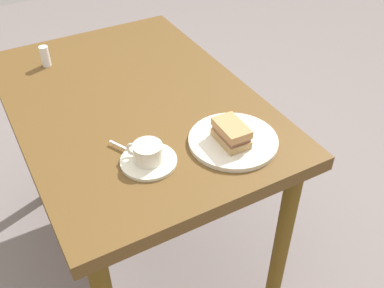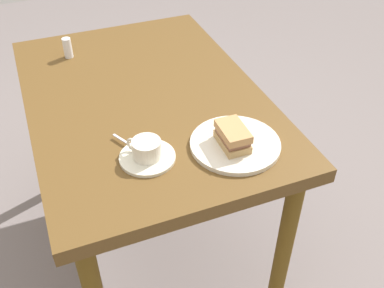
{
  "view_description": "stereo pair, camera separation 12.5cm",
  "coord_description": "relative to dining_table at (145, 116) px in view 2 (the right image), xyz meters",
  "views": [
    {
      "loc": [
        1.18,
        -0.43,
        1.58
      ],
      "look_at": [
        0.34,
        0.04,
        0.78
      ],
      "focal_mm": 42.07,
      "sensor_mm": 36.0,
      "label": 1
    },
    {
      "loc": [
        1.24,
        -0.32,
        1.58
      ],
      "look_at": [
        0.34,
        0.04,
        0.78
      ],
      "focal_mm": 42.07,
      "sensor_mm": 36.0,
      "label": 2
    }
  ],
  "objects": [
    {
      "name": "sandwich_front",
      "position": [
        0.36,
        0.15,
        0.14
      ],
      "size": [
        0.11,
        0.07,
        0.06
      ],
      "color": "tan",
      "rests_on": "sandwich_plate"
    },
    {
      "name": "dining_table",
      "position": [
        0.0,
        0.0,
        0.0
      ],
      "size": [
        1.1,
        0.76,
        0.75
      ],
      "color": "brown",
      "rests_on": "ground_plane"
    },
    {
      "name": "salt_shaker",
      "position": [
        -0.35,
        -0.19,
        0.13
      ],
      "size": [
        0.03,
        0.03,
        0.08
      ],
      "primitive_type": "cylinder",
      "color": "silver",
      "rests_on": "dining_table"
    },
    {
      "name": "sandwich_plate",
      "position": [
        0.36,
        0.17,
        0.1
      ],
      "size": [
        0.26,
        0.26,
        0.01
      ],
      "primitive_type": "cylinder",
      "color": "silver",
      "rests_on": "dining_table"
    },
    {
      "name": "coffee_cup",
      "position": [
        0.32,
        -0.09,
        0.13
      ],
      "size": [
        0.09,
        0.09,
        0.05
      ],
      "color": "silver",
      "rests_on": "coffee_saucer"
    },
    {
      "name": "ground_plane",
      "position": [
        0.0,
        0.0,
        -0.66
      ],
      "size": [
        6.0,
        6.0,
        0.0
      ],
      "primitive_type": "plane",
      "color": "slate"
    },
    {
      "name": "coffee_saucer",
      "position": [
        0.32,
        -0.09,
        0.1
      ],
      "size": [
        0.16,
        0.16,
        0.01
      ],
      "primitive_type": "cylinder",
      "color": "silver",
      "rests_on": "dining_table"
    },
    {
      "name": "spoon",
      "position": [
        0.25,
        -0.12,
        0.1
      ],
      "size": [
        0.09,
        0.06,
        0.01
      ],
      "color": "silver",
      "rests_on": "coffee_saucer"
    }
  ]
}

